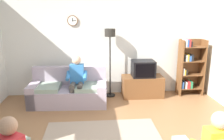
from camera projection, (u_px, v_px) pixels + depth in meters
name	position (u px, v px, depth m)	size (l,w,h in m)	color
back_wall_assembly	(108.00, 46.00, 6.34)	(6.20, 0.17, 2.70)	silver
couch	(69.00, 92.00, 5.79)	(1.94, 0.97, 0.90)	#A899A8
tv_stand	(142.00, 86.00, 6.29)	(1.10, 0.56, 0.57)	brown
tv	(143.00, 69.00, 6.14)	(0.60, 0.49, 0.44)	black
bookshelf	(189.00, 67.00, 6.34)	(0.68, 0.36, 1.56)	brown
floor_lamp	(110.00, 44.00, 6.02)	(0.28, 0.28, 1.85)	black
person_on_couch	(77.00, 78.00, 5.60)	(0.52, 0.55, 1.24)	#3372B2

